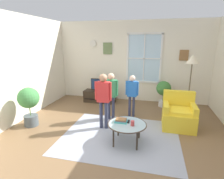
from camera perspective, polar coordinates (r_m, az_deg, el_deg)
ground_plane at (r=4.06m, az=0.01°, el=-15.99°), size 5.85×6.50×0.02m
back_wall at (r=6.49m, az=6.42°, el=8.79°), size 5.25×0.17×2.78m
area_rug at (r=4.22m, az=2.60°, el=-14.52°), size 2.58×2.11×0.01m
tv_stand at (r=6.41m, az=-3.84°, el=-2.13°), size 1.11×0.43×0.41m
television at (r=6.30m, az=-3.91°, el=1.59°), size 0.62×0.08×0.43m
armchair at (r=4.80m, az=20.26°, el=-7.44°), size 0.76×0.74×0.87m
coffee_table at (r=3.82m, az=4.80°, el=-11.06°), size 0.81×0.81×0.43m
book_stack at (r=3.86m, az=2.88°, el=-9.76°), size 0.26×0.18×0.07m
cup at (r=3.72m, az=6.51°, el=-10.55°), size 0.08×0.08×0.10m
remote_near_books at (r=3.89m, az=5.27°, el=-10.02°), size 0.05×0.14×0.02m
person_blue_shirt at (r=5.02m, az=6.35°, el=-0.56°), size 0.36×0.16×1.19m
person_red_shirt at (r=4.27m, az=-2.74°, el=-1.76°), size 0.41×0.19×1.36m
person_green_shirt at (r=4.79m, az=-0.30°, el=-0.50°), size 0.39×0.18×1.29m
potted_plant_by_window at (r=6.08m, az=15.97°, el=-0.19°), size 0.47×0.47×0.85m
potted_plant_corner at (r=4.93m, az=-24.74°, el=-3.66°), size 0.51×0.51×1.00m
floor_lamp at (r=5.10m, az=23.92°, el=6.81°), size 0.32×0.32×1.76m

